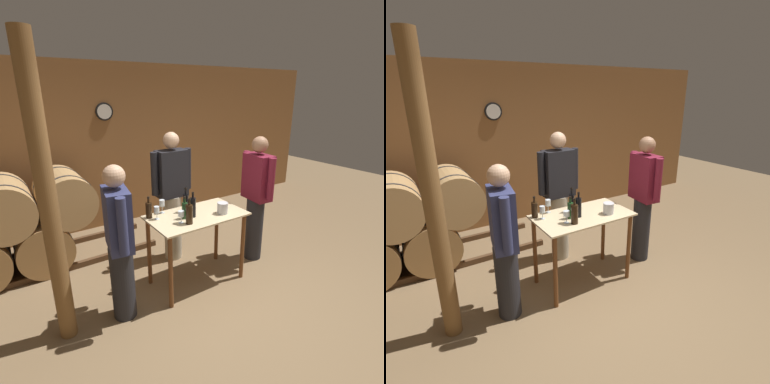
# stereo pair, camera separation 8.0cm
# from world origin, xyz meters

# --- Properties ---
(ground_plane) EXTENTS (14.00, 14.00, 0.00)m
(ground_plane) POSITION_xyz_m (0.00, 0.00, 0.00)
(ground_plane) COLOR brown
(back_wall) EXTENTS (8.40, 0.08, 2.70)m
(back_wall) POSITION_xyz_m (-0.00, 2.80, 1.35)
(back_wall) COLOR brown
(back_wall) RESTS_ON ground_plane
(tasting_table) EXTENTS (1.14, 0.64, 0.89)m
(tasting_table) POSITION_xyz_m (-0.12, 0.56, 0.71)
(tasting_table) COLOR beige
(tasting_table) RESTS_ON ground_plane
(wooden_post) EXTENTS (0.16, 0.16, 2.70)m
(wooden_post) POSITION_xyz_m (-1.66, 0.52, 1.35)
(wooden_post) COLOR brown
(wooden_post) RESTS_ON ground_plane
(wine_bottle_far_left) EXTENTS (0.07, 0.07, 0.25)m
(wine_bottle_far_left) POSITION_xyz_m (-0.62, 0.78, 0.99)
(wine_bottle_far_left) COLOR black
(wine_bottle_far_left) RESTS_ON tasting_table
(wine_bottle_left) EXTENTS (0.08, 0.08, 0.29)m
(wine_bottle_left) POSITION_xyz_m (-0.33, 0.40, 1.00)
(wine_bottle_left) COLOR black
(wine_bottle_left) RESTS_ON tasting_table
(wine_bottle_center) EXTENTS (0.07, 0.07, 0.26)m
(wine_bottle_center) POSITION_xyz_m (-0.29, 0.55, 0.99)
(wine_bottle_center) COLOR #193819
(wine_bottle_center) RESTS_ON tasting_table
(wine_bottle_right) EXTENTS (0.07, 0.07, 0.30)m
(wine_bottle_right) POSITION_xyz_m (-0.19, 0.53, 1.01)
(wine_bottle_right) COLOR black
(wine_bottle_right) RESTS_ON tasting_table
(wine_bottle_far_right) EXTENTS (0.07, 0.07, 0.30)m
(wine_bottle_far_right) POSITION_xyz_m (-0.18, 0.71, 1.01)
(wine_bottle_far_right) COLOR black
(wine_bottle_far_right) RESTS_ON tasting_table
(wine_glass_near_left) EXTENTS (0.06, 0.06, 0.15)m
(wine_glass_near_left) POSITION_xyz_m (-0.57, 0.70, 1.00)
(wine_glass_near_left) COLOR silver
(wine_glass_near_left) RESTS_ON tasting_table
(wine_glass_near_center) EXTENTS (0.06, 0.06, 0.16)m
(wine_glass_near_center) POSITION_xyz_m (-0.43, 0.83, 1.01)
(wine_glass_near_center) COLOR silver
(wine_glass_near_center) RESTS_ON tasting_table
(wine_glass_near_right) EXTENTS (0.07, 0.07, 0.14)m
(wine_glass_near_right) POSITION_xyz_m (-0.39, 0.46, 0.99)
(wine_glass_near_right) COLOR silver
(wine_glass_near_right) RESTS_ON tasting_table
(ice_bucket) EXTENTS (0.13, 0.13, 0.13)m
(ice_bucket) POSITION_xyz_m (0.16, 0.43, 0.96)
(ice_bucket) COLOR silver
(ice_bucket) RESTS_ON tasting_table
(person_host) EXTENTS (0.25, 0.59, 1.72)m
(person_host) POSITION_xyz_m (0.86, 0.58, 0.91)
(person_host) COLOR #232328
(person_host) RESTS_ON ground_plane
(person_visitor_with_scarf) EXTENTS (0.29, 0.58, 1.64)m
(person_visitor_with_scarf) POSITION_xyz_m (-1.10, 0.47, 0.86)
(person_visitor_with_scarf) COLOR #232328
(person_visitor_with_scarf) RESTS_ON ground_plane
(person_visitor_bearded) EXTENTS (0.59, 0.24, 1.77)m
(person_visitor_bearded) POSITION_xyz_m (-0.08, 1.21, 0.94)
(person_visitor_bearded) COLOR #B7AD93
(person_visitor_bearded) RESTS_ON ground_plane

